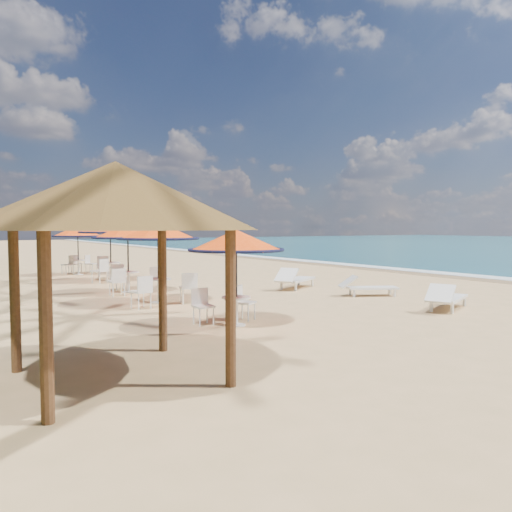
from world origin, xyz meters
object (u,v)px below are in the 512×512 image
Objects in this scene: station_0 at (235,249)px; lounger_far at (295,279)px; station_1 at (159,238)px; lounger_near at (447,297)px; station_4 at (78,237)px; station_3 at (109,232)px; palapa at (116,197)px; lounger_mid at (366,286)px; station_2 at (128,240)px.

station_0 is 6.97m from lounger_far.
station_1 is 1.15× the size of lounger_near.
lounger_far is at bearing -62.23° from station_4.
station_1 is (-0.17, 3.93, 0.17)m from station_0.
station_1 reaches higher than station_0.
lounger_far is (5.08, -9.65, -1.35)m from station_4.
station_3 is at bearing 98.91° from lounger_far.
station_4 is at bearing 88.64° from station_1.
station_1 reaches higher than lounger_far.
station_0 is 4.29m from palapa.
lounger_near is 0.96× the size of lounger_far.
station_4 is at bearing 89.70° from station_0.
station_4 is 0.57× the size of palapa.
station_3 is at bearing 84.63° from station_1.
station_3 is 10.56m from lounger_mid.
station_3 reaches higher than station_2.
station_0 is at bearing 35.49° from palapa.
station_1 is at bearing 92.43° from station_0.
lounger_far is at bearing 72.80° from lounger_near.
lounger_far is (5.26, -2.22, -1.41)m from station_2.
station_2 is 1.03× the size of station_4.
station_3 reaches higher than station_1.
palapa is (-3.48, -16.57, 0.90)m from station_4.
palapa reaches higher than station_1.
station_0 is 6.32m from lounger_mid.
station_2 is (0.06, 2.79, -0.10)m from station_1.
station_1 reaches higher than station_2.
lounger_mid is 0.46× the size of palapa.
station_1 is at bearing -91.27° from station_2.
station_2 is at bearing -98.23° from station_3.
station_2 is at bearing 70.14° from palapa.
station_0 is at bearing -167.25° from lounger_far.
lounger_mid is (5.44, -8.89, -1.68)m from station_3.
lounger_near is at bearing 7.04° from palapa.
lounger_far reaches higher than lounger_near.
station_1 is 1.01× the size of station_2.
station_2 is at bearing 90.90° from station_0.
station_4 is at bearing 144.07° from lounger_mid.
lounger_far is 11.24m from palapa.
palapa is at bearing -144.51° from station_0.
station_4 is (0.18, 7.42, -0.06)m from station_2.
station_1 is 10.21m from station_4.
station_0 is 0.85× the size of station_3.
lounger_mid is (5.83, -12.37, -1.41)m from station_4.
lounger_far reaches higher than lounger_mid.
lounger_near is at bearing -66.37° from station_3.
station_0 is at bearing -134.49° from lounger_mid.
station_2 is 1.14× the size of lounger_near.
station_3 is 1.38× the size of lounger_mid.
station_4 is at bearing 89.43° from lounger_far.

